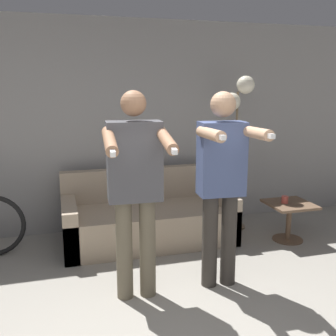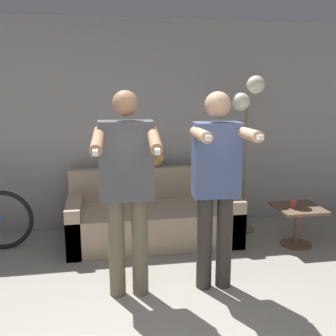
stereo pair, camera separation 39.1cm
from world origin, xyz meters
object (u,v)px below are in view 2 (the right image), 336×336
(person_right, at_px, (216,179))
(cup, at_px, (293,203))
(cat, at_px, (151,161))
(floor_lamp, at_px, (247,109))
(side_table, at_px, (298,217))
(person_left, at_px, (127,182))
(couch, at_px, (153,218))

(person_right, height_order, cup, person_right)
(cup, bearing_deg, cat, 152.84)
(cat, relative_size, floor_lamp, 0.23)
(floor_lamp, bearing_deg, side_table, -53.32)
(cat, bearing_deg, cup, -27.16)
(side_table, bearing_deg, cup, 169.72)
(floor_lamp, xyz_separation_m, side_table, (0.43, -0.58, -1.19))
(cat, height_order, cup, cat)
(cat, bearing_deg, person_left, -104.61)
(person_right, xyz_separation_m, cat, (-0.36, 1.56, -0.12))
(person_right, distance_m, side_table, 1.59)
(person_left, height_order, person_right, person_left)
(person_right, bearing_deg, floor_lamp, 63.64)
(person_left, xyz_separation_m, side_table, (1.98, 0.77, -0.69))
(couch, xyz_separation_m, cup, (1.54, -0.44, 0.24))
(couch, bearing_deg, person_right, -72.39)
(couch, height_order, person_right, person_right)
(cat, bearing_deg, side_table, -26.56)
(person_right, relative_size, side_table, 3.48)
(person_right, bearing_deg, couch, 111.35)
(person_left, xyz_separation_m, cup, (1.92, 0.78, -0.52))
(couch, distance_m, cat, 0.71)
(person_right, xyz_separation_m, floor_lamp, (0.78, 1.35, 0.51))
(person_right, distance_m, floor_lamp, 1.64)
(couch, xyz_separation_m, person_left, (-0.38, -1.22, 0.76))
(couch, height_order, person_left, person_left)
(cat, bearing_deg, floor_lamp, -10.38)
(side_table, height_order, cup, cup)
(cat, relative_size, cup, 5.14)
(side_table, distance_m, cup, 0.18)
(couch, relative_size, person_left, 1.10)
(person_left, relative_size, floor_lamp, 0.92)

